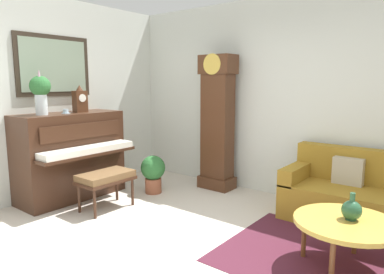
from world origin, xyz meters
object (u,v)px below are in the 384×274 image
(piano, at_px, (71,155))
(couch, at_px, (372,200))
(grandfather_clock, at_px, (217,126))
(coffee_table, at_px, (346,224))
(mantel_clock, at_px, (80,100))
(green_jug, at_px, (352,210))
(potted_plant, at_px, (153,172))
(piano_bench, at_px, (106,178))
(teacup, at_px, (66,112))
(flower_vase, at_px, (40,90))

(piano, relative_size, couch, 0.76)
(grandfather_clock, relative_size, coffee_table, 2.31)
(mantel_clock, height_order, green_jug, mantel_clock)
(coffee_table, height_order, mantel_clock, mantel_clock)
(piano, bearing_deg, potted_plant, 48.55)
(piano_bench, bearing_deg, mantel_clock, 166.66)
(couch, bearing_deg, grandfather_clock, 176.67)
(teacup, bearing_deg, coffee_table, 6.88)
(coffee_table, distance_m, flower_vase, 3.81)
(flower_vase, distance_m, teacup, 0.43)
(piano, relative_size, green_jug, 6.00)
(couch, height_order, mantel_clock, mantel_clock)
(mantel_clock, bearing_deg, green_jug, 3.32)
(piano, height_order, flower_vase, flower_vase)
(coffee_table, height_order, teacup, teacup)
(flower_vase, distance_m, green_jug, 3.81)
(piano_bench, distance_m, mantel_clock, 1.23)
(piano_bench, xyz_separation_m, green_jug, (2.85, 0.38, 0.13))
(piano, distance_m, green_jug, 3.62)
(flower_vase, xyz_separation_m, teacup, (0.04, 0.31, -0.29))
(grandfather_clock, xyz_separation_m, coffee_table, (2.22, -1.29, -0.55))
(piano_bench, height_order, coffee_table, piano_bench)
(couch, distance_m, green_jug, 1.14)
(grandfather_clock, distance_m, mantel_clock, 2.03)
(couch, xyz_separation_m, mantel_clock, (-3.55, -1.33, 1.06))
(piano_bench, xyz_separation_m, teacup, (-0.70, -0.08, 0.82))
(grandfather_clock, height_order, teacup, grandfather_clock)
(piano, relative_size, piano_bench, 2.06)
(coffee_table, distance_m, teacup, 3.65)
(teacup, xyz_separation_m, potted_plant, (0.71, 0.93, -0.91))
(teacup, bearing_deg, piano, 121.21)
(mantel_clock, xyz_separation_m, flower_vase, (-0.00, -0.57, 0.14))
(teacup, xyz_separation_m, green_jug, (3.55, 0.47, -0.69))
(piano_bench, bearing_deg, potted_plant, 89.42)
(mantel_clock, distance_m, flower_vase, 0.59)
(couch, relative_size, coffee_table, 2.16)
(piano, xyz_separation_m, teacup, (0.04, -0.07, 0.62))
(piano, xyz_separation_m, grandfather_clock, (1.35, 1.64, 0.36))
(green_jug, relative_size, potted_plant, 0.43)
(coffee_table, bearing_deg, piano, -174.38)
(couch, height_order, flower_vase, flower_vase)
(mantel_clock, distance_m, green_jug, 3.70)
(couch, xyz_separation_m, potted_plant, (-2.80, -0.66, 0.01))
(piano_bench, bearing_deg, teacup, -173.23)
(piano_bench, bearing_deg, green_jug, 7.68)
(piano_bench, height_order, mantel_clock, mantel_clock)
(grandfather_clock, height_order, potted_plant, grandfather_clock)
(piano_bench, relative_size, flower_vase, 1.21)
(potted_plant, bearing_deg, piano_bench, -90.58)
(flower_vase, bearing_deg, potted_plant, 58.76)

